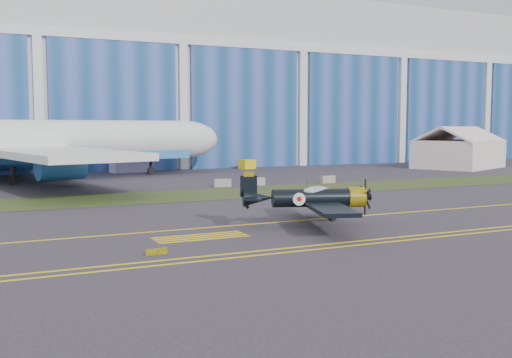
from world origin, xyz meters
name	(u,v)px	position (x,y,z in m)	size (l,w,h in m)	color
ground	(362,206)	(0.00, 0.00, 0.00)	(260.00, 260.00, 0.00)	#37313B
grass_median	(287,190)	(0.00, 14.00, 0.02)	(260.00, 10.00, 0.02)	#475128
hangar	(146,85)	(0.00, 71.79, 14.96)	(220.00, 45.70, 30.00)	silver
taxiway_centreline	(398,213)	(0.00, -5.00, 0.01)	(200.00, 0.20, 0.02)	yellow
edge_line_near	(490,232)	(0.00, -14.50, 0.01)	(80.00, 0.20, 0.02)	yellow
edge_line_far	(478,229)	(0.00, -13.50, 0.01)	(80.00, 0.20, 0.02)	yellow
hold_short_ladder	(201,237)	(-18.00, -8.10, 0.01)	(6.00, 2.40, 0.02)	yellow
guard_board_left	(156,252)	(-22.00, -12.00, 0.17)	(1.20, 0.15, 0.35)	yellow
warbird	(311,198)	(-9.62, -7.54, 2.01)	(13.66, 15.04, 3.70)	black
jetliner	(24,94)	(-24.76, 37.78, 11.08)	(73.65, 66.29, 22.17)	white
tent	(459,147)	(42.85, 32.86, 3.48)	(18.12, 16.05, 6.97)	white
shipping_container	(131,164)	(-9.24, 46.64, 1.33)	(6.16, 2.46, 2.67)	silver
tug	(247,164)	(9.72, 45.85, 0.75)	(2.58, 1.61, 1.51)	yellow
gse_box	(434,158)	(47.95, 44.38, 0.97)	(3.23, 1.72, 1.94)	#A6AA9B
barrier_a	(222,183)	(-4.93, 20.51, 0.45)	(2.00, 0.60, 0.90)	gray
barrier_b	(256,182)	(-0.61, 20.43, 0.45)	(2.00, 0.60, 0.90)	#9F9A96
barrier_c	(328,180)	(8.45, 19.09, 0.45)	(2.00, 0.60, 0.90)	gray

